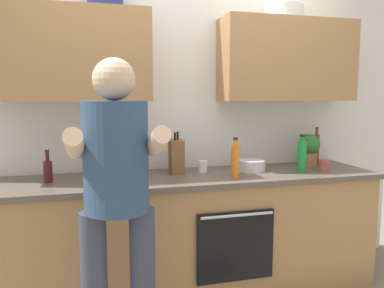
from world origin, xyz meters
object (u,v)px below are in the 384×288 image
bottle_hotsauce (139,162)px  knife_block (176,156)px  bottle_juice (235,161)px  cup_ceramic (324,165)px  bottle_vinegar (316,148)px  mixing_bowl (251,165)px  bottle_wine (48,170)px  bottle_water (126,160)px  grocery_bag_bread (113,171)px  cup_coffee (203,166)px  bottle_soda (302,155)px  person_standing (117,190)px  potted_herb (309,148)px

bottle_hotsauce → knife_block: (0.29, 0.10, 0.01)m
bottle_hotsauce → bottle_juice: bearing=-15.5°
bottle_hotsauce → cup_ceramic: bottle_hotsauce is taller
bottle_juice → knife_block: bearing=142.6°
bottle_vinegar → mixing_bowl: bottle_vinegar is taller
knife_block → bottle_wine: bearing=-174.6°
bottle_water → grocery_bag_bread: (-0.11, -0.24, -0.03)m
bottle_wine → cup_coffee: (1.12, 0.07, -0.04)m
bottle_soda → cup_coffee: size_ratio=3.30×
bottle_juice → mixing_bowl: bottle_juice is taller
bottle_vinegar → grocery_bag_bread: bearing=-170.3°
person_standing → bottle_soda: person_standing is taller
cup_ceramic → mixing_bowl: 0.58m
person_standing → cup_coffee: person_standing is taller
bottle_juice → bottle_soda: bearing=7.3°
bottle_juice → cup_ceramic: bottle_juice is taller
grocery_bag_bread → bottle_hotsauce: bearing=28.4°
bottle_vinegar → cup_coffee: bearing=-174.0°
knife_block → bottle_vinegar: bearing=4.3°
person_standing → bottle_vinegar: (1.77, 0.90, 0.04)m
person_standing → cup_ceramic: bearing=20.1°
person_standing → grocery_bag_bread: 0.60m
bottle_vinegar → bottle_water: 1.65m
bottle_vinegar → potted_herb: bottle_vinegar is taller
bottle_wine → knife_block: size_ratio=0.71×
cup_coffee → person_standing: bearing=-131.8°
bottle_soda → bottle_wine: size_ratio=1.31×
bottle_vinegar → bottle_juice: bearing=-157.2°
bottle_wine → potted_herb: potted_herb is taller
bottle_water → bottle_hotsauce: size_ratio=0.96×
bottle_vinegar → cup_ceramic: size_ratio=3.62×
cup_coffee → bottle_vinegar: bearing=6.0°
bottle_soda → bottle_water: 1.35m
person_standing → bottle_soda: bearing=22.3°
bottle_water → knife_block: (0.38, -0.04, 0.02)m
bottle_juice → bottle_vinegar: bearing=22.8°
person_standing → bottle_wine: person_standing is taller
bottle_soda → potted_herb: size_ratio=1.08×
bottle_water → cup_coffee: bearing=-5.3°
bottle_vinegar → grocery_bag_bread: size_ratio=1.43×
cup_coffee → cup_ceramic: 0.97m
person_standing → bottle_water: 0.85m
cup_ceramic → potted_herb: (-0.02, 0.19, 0.11)m
bottle_vinegar → grocery_bag_bread: bottle_vinegar is taller
bottle_juice → cup_coffee: bearing=121.7°
bottle_juice → mixing_bowl: 0.33m
bottle_juice → bottle_water: size_ratio=1.09×
mixing_bowl → knife_block: size_ratio=0.70×
bottle_soda → knife_block: knife_block is taller
bottle_wine → bottle_hotsauce: size_ratio=0.80×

